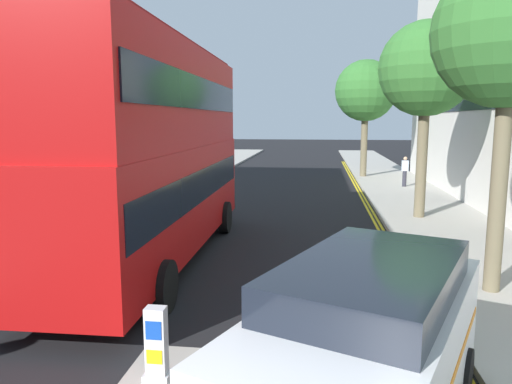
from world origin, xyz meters
TOP-DOWN VIEW (x-y plane):
  - sidewalk_right at (6.50, 16.00)m, footprint 4.00×80.00m
  - sidewalk_left at (-6.50, 16.00)m, footprint 4.00×80.00m
  - kerb_line_outer at (4.40, 14.00)m, footprint 0.10×56.00m
  - kerb_line_inner at (4.24, 14.00)m, footprint 0.10×56.00m
  - keep_left_bollard at (0.00, 4.30)m, footprint 0.36×0.28m
  - double_decker_bus_away at (-2.09, 10.31)m, footprint 2.92×10.84m
  - taxi_minivan at (2.72, 3.61)m, footprint 3.57×5.16m
  - pedestrian_far at (6.79, 24.94)m, footprint 0.34×0.22m
  - street_tree_near at (5.92, 16.55)m, footprint 3.39×3.39m
  - street_tree_mid at (5.01, 29.59)m, footprint 3.82×3.82m
  - street_tree_far at (5.85, 8.67)m, footprint 3.03×3.03m

SIDE VIEW (x-z plane):
  - kerb_line_outer at x=4.40m, z-range 0.00..0.01m
  - kerb_line_inner at x=4.24m, z-range 0.00..0.01m
  - sidewalk_right at x=6.50m, z-range 0.00..0.14m
  - sidewalk_left at x=-6.50m, z-range 0.00..0.14m
  - keep_left_bollard at x=0.00m, z-range 0.05..1.16m
  - pedestrian_far at x=6.79m, z-range 0.18..1.80m
  - taxi_minivan at x=2.72m, z-range 0.01..2.13m
  - double_decker_bus_away at x=-2.09m, z-range 0.21..5.85m
  - street_tree_far at x=5.85m, z-range 1.99..8.82m
  - street_tree_near at x=5.92m, z-range 1.94..9.03m
  - street_tree_mid at x=5.01m, z-range 1.84..9.15m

